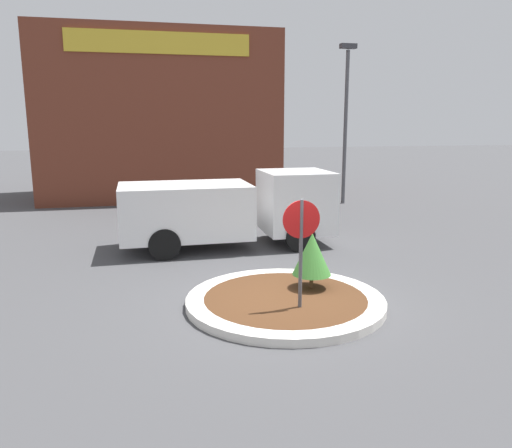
% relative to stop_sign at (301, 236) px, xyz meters
% --- Properties ---
extents(ground_plane, '(120.00, 120.00, 0.00)m').
position_rel_stop_sign_xyz_m(ground_plane, '(-0.12, 0.57, -1.53)').
color(ground_plane, '#474749').
extents(traffic_island, '(3.95, 3.95, 0.17)m').
position_rel_stop_sign_xyz_m(traffic_island, '(-0.12, 0.57, -1.45)').
color(traffic_island, silver).
rests_on(traffic_island, ground_plane).
extents(stop_sign, '(0.70, 0.07, 2.21)m').
position_rel_stop_sign_xyz_m(stop_sign, '(0.00, 0.00, 0.00)').
color(stop_sign, '#4C4C51').
rests_on(stop_sign, ground_plane).
extents(island_shrub, '(0.81, 0.81, 1.17)m').
position_rel_stop_sign_xyz_m(island_shrub, '(0.57, 1.01, -0.64)').
color(island_shrub, brown).
rests_on(island_shrub, traffic_island).
extents(utility_truck, '(6.07, 2.32, 2.16)m').
position_rel_stop_sign_xyz_m(utility_truck, '(-0.41, 5.51, -0.38)').
color(utility_truck, white).
rests_on(utility_truck, ground_plane).
extents(storefront_building, '(10.86, 6.07, 7.63)m').
position_rel_stop_sign_xyz_m(storefront_building, '(-1.85, 16.73, 2.28)').
color(storefront_building, brown).
rests_on(storefront_building, ground_plane).
extents(light_pole, '(0.70, 0.30, 6.82)m').
position_rel_stop_sign_xyz_m(light_pole, '(5.93, 12.23, 2.44)').
color(light_pole, '#4C4C51').
rests_on(light_pole, ground_plane).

